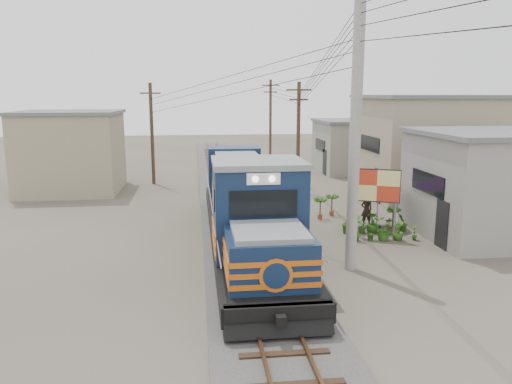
{
  "coord_description": "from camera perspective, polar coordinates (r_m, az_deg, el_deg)",
  "views": [
    {
      "loc": [
        -1.99,
        -17.28,
        6.3
      ],
      "look_at": [
        0.49,
        3.23,
        2.2
      ],
      "focal_mm": 35.0,
      "sensor_mm": 36.0,
      "label": 1
    }
  ],
  "objects": [
    {
      "name": "ground",
      "position": [
        18.5,
        -0.3,
        -8.68
      ],
      "size": [
        120.0,
        120.0,
        0.0
      ],
      "primitive_type": "plane",
      "color": "#473F35",
      "rests_on": "ground"
    },
    {
      "name": "track",
      "position": [
        28.01,
        -2.65,
        -1.23
      ],
      "size": [
        1.15,
        70.0,
        0.12
      ],
      "color": "#51331E",
      "rests_on": "ground"
    },
    {
      "name": "locomotive",
      "position": [
        20.26,
        -1.08,
        -1.73
      ],
      "size": [
        2.99,
        16.3,
        4.04
      ],
      "color": "black",
      "rests_on": "ground"
    },
    {
      "name": "wooden_pole_left",
      "position": [
        35.5,
        -11.81,
        6.76
      ],
      "size": [
        1.6,
        0.24,
        7.0
      ],
      "color": "#4C3826",
      "rests_on": "ground"
    },
    {
      "name": "shophouse_left",
      "position": [
        34.43,
        -20.36,
        4.38
      ],
      "size": [
        6.3,
        6.3,
        5.2
      ],
      "color": "gray",
      "rests_on": "ground"
    },
    {
      "name": "ballast",
      "position": [
        28.05,
        -2.65,
        -1.59
      ],
      "size": [
        3.6,
        70.0,
        0.16
      ],
      "primitive_type": "cube",
      "color": "#595651",
      "rests_on": "ground"
    },
    {
      "name": "utility_pole_main",
      "position": [
        17.7,
        11.28,
        6.8
      ],
      "size": [
        0.4,
        0.4,
        10.0
      ],
      "color": "#9E9B93",
      "rests_on": "ground"
    },
    {
      "name": "vendor",
      "position": [
        24.6,
        12.51,
        -2.02
      ],
      "size": [
        0.57,
        0.38,
        1.55
      ],
      "primitive_type": "imported",
      "rotation": [
        0.0,
        0.0,
        3.15
      ],
      "color": "black",
      "rests_on": "ground"
    },
    {
      "name": "shophouse_mid",
      "position": [
        32.82,
        19.43,
        5.02
      ],
      "size": [
        8.4,
        7.35,
        6.2
      ],
      "color": "gray",
      "rests_on": "ground"
    },
    {
      "name": "market_umbrella",
      "position": [
        24.13,
        13.85,
        0.97
      ],
      "size": [
        2.54,
        2.54,
        2.43
      ],
      "rotation": [
        0.0,
        0.0,
        0.17
      ],
      "color": "black",
      "rests_on": "ground"
    },
    {
      "name": "shophouse_front",
      "position": [
        24.67,
        26.38,
        0.86
      ],
      "size": [
        7.35,
        6.3,
        4.7
      ],
      "color": "gray",
      "rests_on": "ground"
    },
    {
      "name": "power_lines",
      "position": [
        25.87,
        -2.87,
        14.02
      ],
      "size": [
        9.65,
        19.0,
        3.3
      ],
      "color": "black",
      "rests_on": "ground"
    },
    {
      "name": "shophouse_back",
      "position": [
        41.58,
        11.4,
        5.23
      ],
      "size": [
        6.3,
        6.3,
        4.2
      ],
      "color": "gray",
      "rests_on": "ground"
    },
    {
      "name": "plant_nursery",
      "position": [
        22.83,
        13.55,
        -3.91
      ],
      "size": [
        3.14,
        2.02,
        1.13
      ],
      "color": "#2D601B",
      "rests_on": "ground"
    },
    {
      "name": "wooden_pole_far",
      "position": [
        45.84,
        1.66,
        8.27
      ],
      "size": [
        1.6,
        0.24,
        7.5
      ],
      "color": "#4C3826",
      "rests_on": "ground"
    },
    {
      "name": "billboard",
      "position": [
        22.26,
        13.64,
        0.49
      ],
      "size": [
        1.88,
        0.92,
        3.09
      ],
      "rotation": [
        0.0,
        0.0,
        -0.42
      ],
      "color": "#99999E",
      "rests_on": "ground"
    },
    {
      "name": "wooden_pole_mid",
      "position": [
        32.05,
        4.85,
        6.5
      ],
      "size": [
        1.6,
        0.24,
        7.0
      ],
      "color": "#4C3826",
      "rests_on": "ground"
    }
  ]
}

